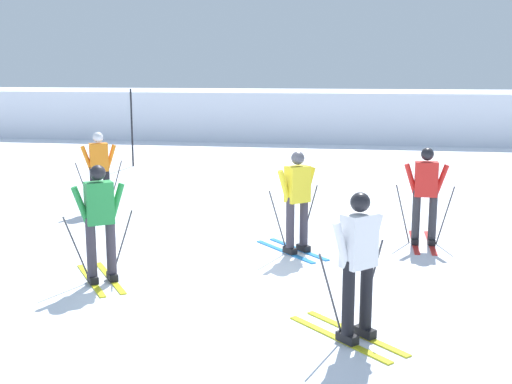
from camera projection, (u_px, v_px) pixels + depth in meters
ground_plane at (214, 279)px, 9.45m from camera, size 120.00×120.00×0.00m
far_snow_ridge at (320, 114)px, 29.42m from camera, size 80.00×6.30×2.07m
skier_orange at (99, 169)px, 13.90m from camera, size 1.10×1.58×1.71m
skier_red at (425, 194)px, 11.14m from camera, size 1.00×1.60×1.71m
skier_yellow at (297, 199)px, 10.64m from camera, size 1.35×1.43×1.71m
skier_white at (358, 263)px, 7.15m from camera, size 1.41×1.37×1.71m
skier_green at (100, 220)px, 9.15m from camera, size 1.23×1.52×1.71m
trail_marker_pole at (132, 128)px, 20.29m from camera, size 0.06×0.06×2.43m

